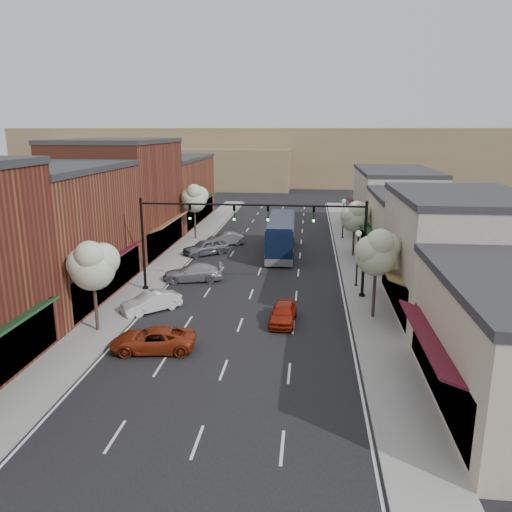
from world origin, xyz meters
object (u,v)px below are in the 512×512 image
(coach_bus, at_px, (281,235))
(parked_car_e, at_px, (225,239))
(parked_car_a, at_px, (153,340))
(parked_car_c, at_px, (193,273))
(tree_left_near, at_px, (93,264))
(lamp_post_far, at_px, (344,212))
(parked_car_d, at_px, (206,247))
(signal_mast_left, at_px, (174,231))
(lamp_post_near, at_px, (358,249))
(parked_car_b, at_px, (151,302))
(signal_mast_right, at_px, (331,234))
(tree_right_near, at_px, (378,251))
(tree_left_far, at_px, (195,198))
(red_hatchback, at_px, (283,313))
(tree_right_far, at_px, (355,216))

(coach_bus, distance_m, parked_car_e, 6.83)
(parked_car_a, xyz_separation_m, parked_car_c, (-0.81, 12.96, 0.05))
(tree_left_near, height_order, parked_car_e, tree_left_near)
(parked_car_c, bearing_deg, tree_left_near, -29.18)
(lamp_post_far, xyz_separation_m, parked_car_d, (-13.55, -8.71, -2.24))
(parked_car_a, distance_m, parked_car_e, 25.97)
(lamp_post_far, xyz_separation_m, coach_bus, (-6.38, -7.26, -1.19))
(signal_mast_left, distance_m, tree_left_near, 8.48)
(parked_car_c, relative_size, parked_car_d, 1.06)
(parked_car_c, bearing_deg, lamp_post_near, 76.18)
(parked_car_b, bearing_deg, parked_car_e, 132.07)
(coach_bus, bearing_deg, lamp_post_near, -59.54)
(signal_mast_right, height_order, coach_bus, signal_mast_right)
(lamp_post_far, relative_size, parked_car_c, 0.94)
(tree_left_near, distance_m, parked_car_d, 19.81)
(tree_right_near, height_order, parked_car_a, tree_right_near)
(lamp_post_near, bearing_deg, parked_car_c, 178.71)
(signal_mast_left, bearing_deg, tree_left_far, 98.35)
(tree_left_near, bearing_deg, lamp_post_far, 60.22)
(signal_mast_right, distance_m, parked_car_c, 11.67)
(tree_right_near, bearing_deg, parked_car_d, 132.56)
(tree_right_near, xyz_separation_m, coach_bus, (-6.93, 16.79, -2.64))
(tree_right_near, bearing_deg, tree_left_near, -166.45)
(parked_car_d, bearing_deg, lamp_post_near, 18.42)
(signal_mast_left, xyz_separation_m, tree_left_far, (-2.63, 17.95, -0.02))
(lamp_post_near, relative_size, parked_car_b, 1.11)
(tree_left_near, relative_size, parked_car_b, 1.43)
(tree_right_near, height_order, parked_car_b, tree_right_near)
(tree_left_far, height_order, parked_car_e, tree_left_far)
(lamp_post_near, bearing_deg, parked_car_a, -133.44)
(lamp_post_near, bearing_deg, parked_car_d, 147.02)
(signal_mast_left, distance_m, parked_car_e, 16.32)
(coach_bus, xyz_separation_m, parked_car_e, (-6.00, 3.05, -1.18))
(lamp_post_far, relative_size, red_hatchback, 1.16)
(red_hatchback, distance_m, parked_car_c, 11.15)
(signal_mast_right, distance_m, signal_mast_left, 11.24)
(tree_left_near, bearing_deg, signal_mast_right, 30.14)
(lamp_post_near, xyz_separation_m, lamp_post_far, (0.00, 17.50, 0.00))
(signal_mast_right, bearing_deg, parked_car_a, -133.99)
(lamp_post_far, relative_size, parked_car_e, 1.14)
(lamp_post_far, height_order, parked_car_e, lamp_post_far)
(tree_right_far, distance_m, parked_car_a, 25.65)
(parked_car_b, bearing_deg, tree_right_near, 47.49)
(tree_left_far, bearing_deg, tree_right_near, -52.96)
(tree_left_far, bearing_deg, signal_mast_right, -52.29)
(parked_car_b, xyz_separation_m, parked_car_c, (1.19, 7.05, 0.03))
(parked_car_a, bearing_deg, tree_left_far, -179.00)
(signal_mast_right, bearing_deg, tree_right_far, 77.15)
(coach_bus, bearing_deg, tree_right_near, -69.06)
(tree_left_near, relative_size, tree_left_far, 0.93)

